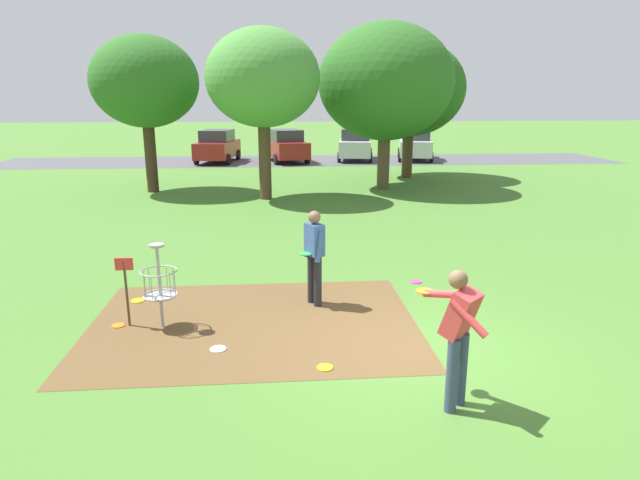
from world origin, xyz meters
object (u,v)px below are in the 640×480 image
parked_car_center_left (286,146)px  parked_car_leftmost (218,146)px  frisbee_far_left (325,368)px  frisbee_far_right (118,326)px  player_foreground_watching (458,331)px  parked_car_center_right (355,144)px  tree_near_left (386,82)px  frisbee_by_tee (218,349)px  tree_near_right (410,89)px  parked_car_rightmost (415,144)px  frisbee_mid_grass (138,301)px  disc_golf_basket (156,283)px  tree_mid_left (145,82)px  tree_mid_center (263,79)px  player_throwing (314,252)px  frisbee_near_basket (416,282)px

parked_car_center_left → parked_car_leftmost: bearing=179.1°
frisbee_far_left → frisbee_far_right: same height
player_foreground_watching → frisbee_far_left: (-1.45, 1.07, -0.98)m
parked_car_center_right → frisbee_far_left: bearing=-99.3°
tree_near_left → parked_car_center_right: 11.12m
tree_near_left → frisbee_by_tee: bearing=-110.3°
frisbee_far_left → parked_car_center_right: (4.18, 25.55, 0.91)m
frisbee_by_tee → tree_near_right: bearing=68.0°
frisbee_far_right → parked_car_center_left: parked_car_center_left is taller
frisbee_by_tee → parked_car_rightmost: parked_car_rightmost is taller
frisbee_mid_grass → frisbee_far_right: bearing=-92.3°
frisbee_by_tee → parked_car_leftmost: 24.53m
disc_golf_basket → tree_near_right: (8.06, 16.49, 3.23)m
frisbee_far_left → tree_mid_left: (-5.44, 14.99, 4.15)m
frisbee_far_left → tree_mid_center: bearing=94.3°
parked_car_center_right → parked_car_rightmost: 3.58m
parked_car_center_right → tree_near_left: bearing=-92.3°
parked_car_rightmost → tree_mid_center: bearing=-125.3°
tree_mid_left → parked_car_leftmost: 10.73m
player_throwing → tree_mid_center: (-1.01, 10.65, 3.28)m
tree_mid_left → parked_car_leftmost: tree_mid_left is taller
player_foreground_watching → parked_car_leftmost: (-5.33, 26.17, -0.06)m
disc_golf_basket → parked_car_leftmost: bearing=93.3°
player_throwing → tree_mid_center: size_ratio=0.29×
frisbee_by_tee → parked_car_center_left: 24.41m
frisbee_near_basket → parked_car_leftmost: bearing=105.6°
tree_near_right → parked_car_leftmost: (-9.39, 7.00, -3.06)m
frisbee_by_tee → tree_mid_left: tree_mid_left is taller
disc_golf_basket → tree_mid_center: 12.06m
player_foreground_watching → frisbee_far_right: player_foreground_watching is taller
tree_near_left → parked_car_center_left: (-3.72, 10.10, -3.27)m
disc_golf_basket → frisbee_far_right: size_ratio=6.77×
tree_near_right → parked_car_leftmost: size_ratio=1.38×
parked_car_center_right → disc_golf_basket: bearing=-105.7°
frisbee_far_left → parked_car_rightmost: size_ratio=0.05×
frisbee_far_left → parked_car_center_left: 25.05m
frisbee_mid_grass → frisbee_far_left: size_ratio=1.11×
tree_mid_left → frisbee_mid_grass: bearing=-79.4°
player_foreground_watching → frisbee_near_basket: 4.64m
disc_golf_basket → tree_near_left: (6.30, 13.33, 3.43)m
frisbee_far_left → tree_near_right: size_ratio=0.04×
frisbee_far_left → parked_car_rightmost: bearing=73.0°
frisbee_by_tee → tree_mid_left: bearing=105.4°
player_throwing → disc_golf_basket: bearing=-162.9°
frisbee_by_tee → frisbee_far_right: bearing=149.6°
frisbee_near_basket → parked_car_rightmost: 22.71m
frisbee_by_tee → tree_mid_center: bearing=87.5°
parked_car_center_left → tree_near_left: bearing=-69.8°
disc_golf_basket → frisbee_far_left: disc_golf_basket is taller
tree_near_left → tree_mid_center: tree_near_left is taller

